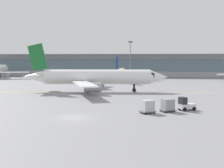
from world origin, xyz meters
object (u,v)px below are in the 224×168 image
Objects in this scene: taxiing_regional_jet at (95,77)px; cargo_dolly_trailing at (148,106)px; gate_airplane_1 at (120,73)px; apron_light_mast_1 at (130,58)px; cargo_dolly_lead at (168,105)px; baggage_tug at (186,105)px.

cargo_dolly_trailing is (13.15, -26.67, -2.40)m from taxiing_regional_jet.
apron_light_mast_1 is at bearing -10.17° from gate_airplane_1.
taxiing_regional_jet is 2.39× the size of apron_light_mast_1.
gate_airplane_1 is 16.47m from apron_light_mast_1.
gate_airplane_1 is at bearing -98.39° from apron_light_mast_1.
cargo_dolly_trailing is (-2.97, -1.76, 0.00)m from cargo_dolly_lead.
taxiing_regional_jet is at bearing 92.29° from cargo_dolly_lead.
gate_airplane_1 reaches higher than cargo_dolly_lead.
cargo_dolly_trailing is at bearing 180.00° from cargo_dolly_lead.
gate_airplane_1 is 10.36× the size of cargo_dolly_lead.
baggage_tug is 1.13× the size of cargo_dolly_trailing.
gate_airplane_1 is at bearing 72.74° from cargo_dolly_lead.
gate_airplane_1 reaches higher than baggage_tug.
baggage_tug is at bearing -78.68° from apron_light_mast_1.
taxiing_regional_jet is 30.08m from baggage_tug.
cargo_dolly_lead is at bearing -168.45° from gate_airplane_1.
apron_light_mast_1 is (-12.31, 76.98, 6.92)m from cargo_dolly_lead.
cargo_dolly_lead is at bearing -80.91° from apron_light_mast_1.
cargo_dolly_lead is 1.00× the size of cargo_dolly_trailing.
baggage_tug is 3.23m from cargo_dolly_lead.
taxiing_regional_jet is (-1.52, -36.64, 0.76)m from gate_airplane_1.
apron_light_mast_1 is at bearing 66.17° from cargo_dolly_trailing.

